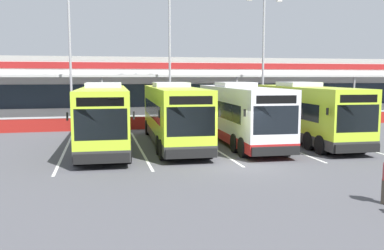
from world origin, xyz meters
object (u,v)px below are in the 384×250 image
at_px(lamp_post_west, 70,50).
at_px(coach_bus_leftmost, 104,117).
at_px(lamp_post_east, 263,52).
at_px(lamp_post_centre, 170,51).
at_px(coach_bus_right_centre, 304,113).
at_px(coach_bus_centre, 239,114).
at_px(coach_bus_left_centre, 173,115).

bearing_deg(lamp_post_west, coach_bus_leftmost, -77.27).
bearing_deg(lamp_post_east, lamp_post_centre, 176.15).
bearing_deg(lamp_post_centre, coach_bus_right_centre, -58.34).
bearing_deg(coach_bus_centre, coach_bus_right_centre, -2.07).
bearing_deg(coach_bus_left_centre, lamp_post_centre, 81.58).
distance_m(coach_bus_leftmost, lamp_post_west, 12.13).
relative_size(coach_bus_left_centre, lamp_post_centre, 1.11).
bearing_deg(lamp_post_west, coach_bus_centre, -45.42).
xyz_separation_m(lamp_post_west, lamp_post_east, (16.48, -0.47, 0.00)).
relative_size(coach_bus_leftmost, lamp_post_east, 1.11).
bearing_deg(coach_bus_centre, coach_bus_left_centre, 176.77).
xyz_separation_m(coach_bus_left_centre, lamp_post_east, (9.88, 10.21, 4.50)).
xyz_separation_m(coach_bus_left_centre, lamp_post_west, (-6.60, 10.68, 4.50)).
bearing_deg(lamp_post_west, coach_bus_left_centre, -58.26).
relative_size(coach_bus_right_centre, lamp_post_west, 1.11).
relative_size(coach_bus_centre, coach_bus_right_centre, 1.00).
bearing_deg(coach_bus_right_centre, lamp_post_east, 82.47).
relative_size(coach_bus_leftmost, lamp_post_west, 1.11).
distance_m(coach_bus_right_centre, lamp_post_east, 11.60).
height_order(coach_bus_right_centre, lamp_post_centre, lamp_post_centre).
bearing_deg(lamp_post_centre, coach_bus_centre, -76.93).
height_order(coach_bus_leftmost, lamp_post_west, lamp_post_west).
height_order(lamp_post_west, lamp_post_east, same).
bearing_deg(coach_bus_right_centre, lamp_post_west, 143.72).
height_order(coach_bus_centre, lamp_post_west, lamp_post_west).
bearing_deg(coach_bus_leftmost, coach_bus_left_centre, 4.33).
xyz_separation_m(coach_bus_leftmost, lamp_post_east, (14.00, 10.52, 4.50)).
bearing_deg(lamp_post_centre, lamp_post_east, -3.85).
relative_size(coach_bus_left_centre, lamp_post_east, 1.11).
relative_size(coach_bus_leftmost, lamp_post_centre, 1.11).
bearing_deg(coach_bus_centre, lamp_post_centre, 103.07).
height_order(coach_bus_leftmost, lamp_post_east, lamp_post_east).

